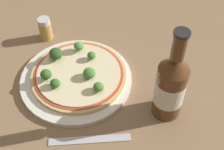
% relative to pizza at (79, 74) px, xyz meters
% --- Properties ---
extents(ground_plane, '(3.00, 3.00, 0.00)m').
position_rel_pizza_xyz_m(ground_plane, '(-0.01, 0.02, -0.02)').
color(ground_plane, '#846647').
extents(plate, '(0.29, 0.29, 0.01)m').
position_rel_pizza_xyz_m(plate, '(0.00, -0.01, -0.01)').
color(plate, silver).
rests_on(plate, ground_plane).
extents(pizza, '(0.24, 0.24, 0.01)m').
position_rel_pizza_xyz_m(pizza, '(0.00, 0.00, 0.00)').
color(pizza, tan).
rests_on(pizza, plate).
extents(broccoli_floret_0, '(0.02, 0.02, 0.02)m').
position_rel_pizza_xyz_m(broccoli_floret_0, '(-0.03, 0.05, 0.02)').
color(broccoli_floret_0, '#89A866').
rests_on(broccoli_floret_0, pizza).
extents(broccoli_floret_1, '(0.03, 0.03, 0.03)m').
position_rel_pizza_xyz_m(broccoli_floret_1, '(0.03, 0.02, 0.02)').
color(broccoli_floret_1, '#89A866').
rests_on(broccoli_floret_1, pizza).
extents(broccoli_floret_2, '(0.03, 0.03, 0.03)m').
position_rel_pizza_xyz_m(broccoli_floret_2, '(-0.02, -0.08, 0.02)').
color(broccoli_floret_2, '#89A866').
rests_on(broccoli_floret_2, pizza).
extents(broccoli_floret_3, '(0.04, 0.04, 0.03)m').
position_rel_pizza_xyz_m(broccoli_floret_3, '(-0.07, -0.03, 0.02)').
color(broccoli_floret_3, '#89A866').
rests_on(broccoli_floret_3, pizza).
extents(broccoli_floret_4, '(0.03, 0.03, 0.02)m').
position_rel_pizza_xyz_m(broccoli_floret_4, '(0.08, 0.02, 0.02)').
color(broccoli_floret_4, '#89A866').
rests_on(broccoli_floret_4, pizza).
extents(broccoli_floret_5, '(0.03, 0.03, 0.03)m').
position_rel_pizza_xyz_m(broccoli_floret_5, '(-0.07, 0.04, 0.02)').
color(broccoli_floret_5, '#89A866').
rests_on(broccoli_floret_5, pizza).
extents(broccoli_floret_6, '(0.02, 0.02, 0.02)m').
position_rel_pizza_xyz_m(broccoli_floret_6, '(0.01, -0.07, 0.02)').
color(broccoli_floret_6, '#89A866').
rests_on(broccoli_floret_6, pizza).
extents(beer_bottle, '(0.07, 0.07, 0.24)m').
position_rel_pizza_xyz_m(beer_bottle, '(0.19, 0.14, 0.07)').
color(beer_bottle, '#563319').
rests_on(beer_bottle, ground_plane).
extents(pepper_shaker, '(0.04, 0.04, 0.07)m').
position_rel_pizza_xyz_m(pepper_shaker, '(-0.19, -0.01, 0.01)').
color(pepper_shaker, tan).
rests_on(pepper_shaker, ground_plane).
extents(fork, '(0.09, 0.17, 0.00)m').
position_rel_pizza_xyz_m(fork, '(0.17, -0.05, -0.02)').
color(fork, '#B2B2B7').
rests_on(fork, ground_plane).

